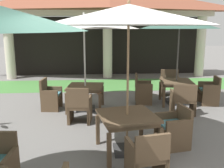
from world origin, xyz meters
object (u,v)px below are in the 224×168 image
(patio_chair_near_foreground_south, at_px, (147,157))
(patio_chair_far_back_north, at_px, (170,84))
(patio_chair_mid_left_south, at_px, (80,106))
(patio_umbrella_far_back, at_px, (180,24))
(patio_chair_mid_left_west, at_px, (50,96))
(patio_chair_far_back_south, at_px, (183,100))
(patio_table_near_foreground, at_px, (127,119))
(patio_chair_far_back_east, at_px, (210,91))
(patio_table_mid_left, at_px, (85,89))
(patio_umbrella_near_foreground, at_px, (129,16))
(patio_chair_near_foreground_east, at_px, (174,128))
(terracotta_urn, at_px, (100,90))
(patio_umbrella_mid_left, at_px, (84,22))
(patio_table_far_back, at_px, (176,84))
(patio_chair_far_back_west, at_px, (142,90))

(patio_chair_near_foreground_south, height_order, patio_chair_far_back_north, patio_chair_far_back_north)
(patio_chair_mid_left_south, xyz_separation_m, patio_umbrella_far_back, (2.89, 1.40, 2.00))
(patio_chair_mid_left_west, relative_size, patio_chair_far_back_south, 1.03)
(patio_table_near_foreground, distance_m, patio_chair_far_back_east, 4.15)
(patio_chair_mid_left_south, height_order, patio_chair_far_back_east, patio_chair_mid_left_south)
(patio_table_mid_left, height_order, patio_chair_far_back_north, patio_chair_far_back_north)
(patio_table_near_foreground, relative_size, patio_chair_far_back_north, 1.34)
(patio_chair_near_foreground_south, height_order, patio_chair_mid_left_west, patio_chair_mid_left_west)
(patio_umbrella_near_foreground, relative_size, patio_chair_mid_left_west, 3.29)
(patio_umbrella_near_foreground, height_order, patio_table_mid_left, patio_umbrella_near_foreground)
(patio_chair_near_foreground_east, relative_size, patio_chair_far_back_east, 0.93)
(terracotta_urn, bearing_deg, patio_chair_mid_left_west, -134.11)
(patio_umbrella_near_foreground, distance_m, patio_umbrella_mid_left, 2.78)
(patio_umbrella_near_foreground, height_order, patio_chair_far_back_east, patio_umbrella_near_foreground)
(patio_chair_near_foreground_south, height_order, patio_umbrella_mid_left, patio_umbrella_mid_left)
(patio_chair_mid_left_west, bearing_deg, patio_chair_far_back_east, 98.58)
(patio_chair_near_foreground_east, distance_m, patio_chair_far_back_south, 2.03)
(patio_table_mid_left, bearing_deg, patio_umbrella_far_back, 8.12)
(patio_table_far_back, height_order, patio_chair_far_back_south, patio_chair_far_back_south)
(patio_chair_far_back_north, height_order, terracotta_urn, patio_chair_far_back_north)
(patio_umbrella_mid_left, bearing_deg, patio_table_near_foreground, -72.50)
(patio_chair_mid_left_west, relative_size, patio_umbrella_far_back, 0.33)
(patio_chair_mid_left_west, relative_size, patio_chair_far_back_east, 1.04)
(terracotta_urn, bearing_deg, patio_umbrella_mid_left, -105.38)
(patio_table_far_back, distance_m, patio_chair_far_back_east, 1.05)
(patio_table_mid_left, bearing_deg, patio_chair_far_back_south, -13.39)
(patio_umbrella_near_foreground, distance_m, patio_umbrella_far_back, 3.61)
(patio_chair_far_back_north, relative_size, terracotta_urn, 2.07)
(patio_chair_mid_left_south, xyz_separation_m, patio_chair_far_back_east, (3.91, 1.27, -0.01))
(patio_chair_far_back_west, distance_m, terracotta_urn, 1.72)
(patio_chair_mid_left_south, relative_size, patio_table_far_back, 0.90)
(patio_chair_far_back_north, bearing_deg, patio_umbrella_near_foreground, 70.61)
(patio_chair_near_foreground_east, distance_m, patio_chair_far_back_east, 3.38)
(patio_chair_mid_left_south, height_order, terracotta_urn, patio_chair_mid_left_south)
(patio_chair_near_foreground_east, bearing_deg, patio_table_near_foreground, 90.00)
(patio_umbrella_near_foreground, distance_m, patio_table_mid_left, 3.36)
(patio_table_mid_left, distance_m, patio_umbrella_mid_left, 1.84)
(patio_table_near_foreground, xyz_separation_m, patio_table_far_back, (1.93, 3.04, -0.02))
(patio_table_far_back, distance_m, patio_chair_far_back_south, 1.05)
(patio_chair_near_foreground_south, xyz_separation_m, patio_umbrella_mid_left, (-1.01, 3.61, 2.06))
(patio_chair_far_back_west, bearing_deg, patio_table_near_foreground, -8.43)
(patio_table_far_back, height_order, patio_chair_far_back_east, patio_chair_far_back_east)
(patio_chair_near_foreground_south, xyz_separation_m, patio_table_mid_left, (-1.01, 3.61, 0.22))
(patio_umbrella_far_back, height_order, patio_chair_far_back_west, patio_umbrella_far_back)
(patio_umbrella_far_back, relative_size, patio_chair_far_back_north, 3.08)
(patio_chair_mid_left_south, bearing_deg, patio_chair_near_foreground_south, -59.46)
(patio_chair_far_back_north, bearing_deg, patio_umbrella_mid_left, 33.61)
(patio_chair_far_back_west, xyz_separation_m, patio_chair_far_back_north, (1.16, 0.89, -0.02))
(patio_chair_far_back_south, relative_size, patio_chair_far_back_west, 0.95)
(terracotta_urn, bearing_deg, patio_umbrella_near_foreground, -84.81)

